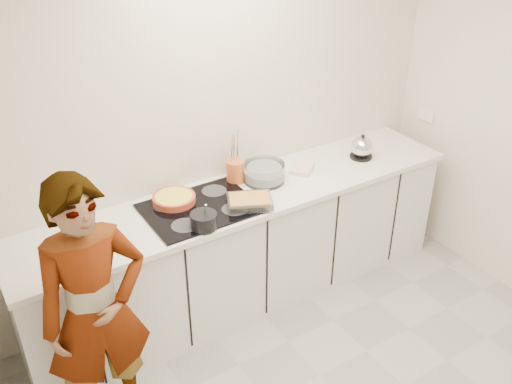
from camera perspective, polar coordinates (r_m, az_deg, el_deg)
wall_back at (r=3.98m, az=-3.65°, el=6.69°), size 3.60×0.00×2.60m
base_cabinets at (r=4.17m, az=-1.11°, el=-5.78°), size 3.20×0.58×0.87m
countertop at (r=3.92m, az=-1.18°, el=-0.39°), size 3.24×0.64×0.04m
hob at (r=3.75m, az=-5.61°, el=-1.62°), size 0.72×0.54×0.01m
tart_dish at (r=3.81m, az=-8.20°, el=-0.65°), size 0.37×0.37×0.05m
saucepan at (r=3.52m, az=-5.25°, el=-2.83°), size 0.22×0.22×0.16m
baking_dish at (r=3.73m, az=-0.65°, el=-0.92°), size 0.35×0.31×0.06m
mixing_bowl at (r=4.03m, az=0.83°, el=1.89°), size 0.37×0.37×0.14m
tea_towel at (r=4.20m, az=4.62°, el=2.35°), size 0.24×0.23×0.03m
kettle at (r=4.42m, az=10.53°, el=4.37°), size 0.20×0.20×0.19m
utensil_crock at (r=4.02m, az=-2.07°, el=2.09°), size 0.16×0.16×0.16m
cook at (r=3.20m, az=-15.74°, el=-11.53°), size 0.60×0.40×1.62m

